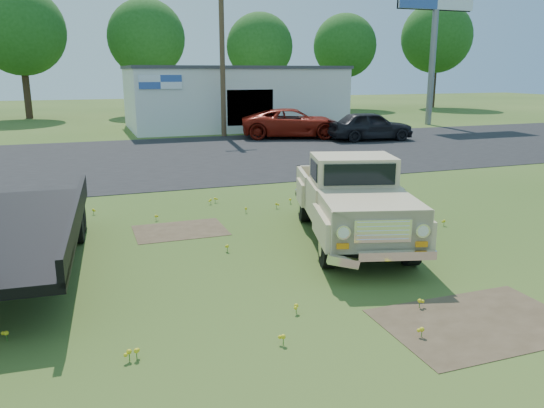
# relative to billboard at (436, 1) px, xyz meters

# --- Properties ---
(ground) EXTENTS (140.00, 140.00, 0.00)m
(ground) POSITION_rel_billboard_xyz_m (-20.00, -24.04, -8.54)
(ground) COLOR #304E19
(ground) RESTS_ON ground
(asphalt_lot) EXTENTS (90.00, 14.00, 0.02)m
(asphalt_lot) POSITION_rel_billboard_xyz_m (-20.00, -9.04, -8.54)
(asphalt_lot) COLOR black
(asphalt_lot) RESTS_ON ground
(dirt_patch_a) EXTENTS (3.00, 2.00, 0.01)m
(dirt_patch_a) POSITION_rel_billboard_xyz_m (-18.50, -27.04, -8.54)
(dirt_patch_a) COLOR #483926
(dirt_patch_a) RESTS_ON ground
(dirt_patch_b) EXTENTS (2.20, 1.60, 0.01)m
(dirt_patch_b) POSITION_rel_billboard_xyz_m (-22.00, -20.54, -8.54)
(dirt_patch_b) COLOR #483926
(dirt_patch_b) RESTS_ON ground
(commercial_building) EXTENTS (14.20, 8.20, 4.15)m
(commercial_building) POSITION_rel_billboard_xyz_m (-14.00, 2.95, -6.44)
(commercial_building) COLOR silver
(commercial_building) RESTS_ON ground
(billboard) EXTENTS (6.10, 0.45, 11.05)m
(billboard) POSITION_rel_billboard_xyz_m (0.00, 0.00, 0.00)
(billboard) COLOR slate
(billboard) RESTS_ON ground
(utility_pole_mid) EXTENTS (1.60, 0.30, 9.00)m
(utility_pole_mid) POSITION_rel_billboard_xyz_m (-16.00, -2.04, -3.93)
(utility_pole_mid) COLOR #4B3822
(utility_pole_mid) RESTS_ON ground
(treeline_c) EXTENTS (7.04, 7.04, 10.47)m
(treeline_c) POSITION_rel_billboard_xyz_m (-28.00, 15.46, -1.60)
(treeline_c) COLOR #352418
(treeline_c) RESTS_ON ground
(treeline_d) EXTENTS (6.72, 6.72, 10.00)m
(treeline_d) POSITION_rel_billboard_xyz_m (-18.00, 16.46, -1.92)
(treeline_d) COLOR #352418
(treeline_d) RESTS_ON ground
(treeline_e) EXTENTS (6.08, 6.08, 9.04)m
(treeline_e) POSITION_rel_billboard_xyz_m (-8.00, 14.96, -2.55)
(treeline_e) COLOR #352418
(treeline_e) RESTS_ON ground
(treeline_f) EXTENTS (6.40, 6.40, 9.52)m
(treeline_f) POSITION_rel_billboard_xyz_m (2.00, 17.46, -2.24)
(treeline_f) COLOR #352418
(treeline_f) RESTS_ON ground
(treeline_g) EXTENTS (7.36, 7.36, 10.95)m
(treeline_g) POSITION_rel_billboard_xyz_m (12.00, 15.96, -1.29)
(treeline_g) COLOR #352418
(treeline_g) RESTS_ON ground
(vintage_pickup_truck) EXTENTS (3.52, 5.85, 1.99)m
(vintage_pickup_truck) POSITION_rel_billboard_xyz_m (-18.41, -22.63, -7.54)
(vintage_pickup_truck) COLOR tan
(vintage_pickup_truck) RESTS_ON ground
(flatbed_trailer) EXTENTS (2.84, 7.33, 1.96)m
(flatbed_trailer) POSITION_rel_billboard_xyz_m (-25.48, -22.15, -7.56)
(flatbed_trailer) COLOR black
(flatbed_trailer) RESTS_ON ground
(red_pickup) EXTENTS (6.59, 4.50, 1.67)m
(red_pickup) POSITION_rel_billboard_xyz_m (-12.33, -4.09, -7.70)
(red_pickup) COLOR maroon
(red_pickup) RESTS_ON ground
(dark_sedan) EXTENTS (4.91, 2.38, 1.62)m
(dark_sedan) POSITION_rel_billboard_xyz_m (-8.72, -6.71, -7.73)
(dark_sedan) COLOR black
(dark_sedan) RESTS_ON ground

